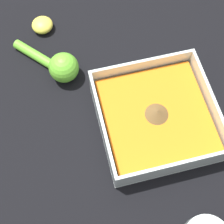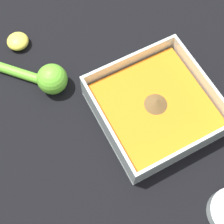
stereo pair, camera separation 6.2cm
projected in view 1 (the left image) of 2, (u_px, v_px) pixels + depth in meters
ground_plane at (137, 131)px, 0.64m from camera, size 4.00×4.00×0.00m
square_dish at (155, 118)px, 0.63m from camera, size 0.22×0.22×0.07m
lemon_squeezer at (59, 66)px, 0.67m from camera, size 0.14×0.14×0.07m
lemon_half at (42, 25)px, 0.74m from camera, size 0.05×0.05×0.03m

